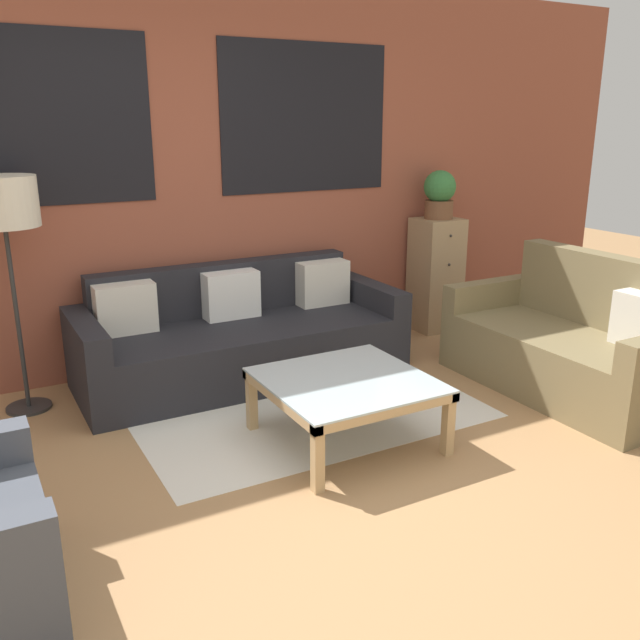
% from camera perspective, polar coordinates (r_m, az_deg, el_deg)
% --- Properties ---
extents(ground_plane, '(16.00, 16.00, 0.00)m').
position_cam_1_polar(ground_plane, '(3.37, 3.84, -15.77)').
color(ground_plane, '#AD7F51').
extents(wall_back_brick, '(8.40, 0.09, 2.80)m').
position_cam_1_polar(wall_back_brick, '(5.08, -11.15, 11.89)').
color(wall_back_brick, brown).
rests_on(wall_back_brick, ground_plane).
extents(rug, '(2.15, 1.53, 0.00)m').
position_cam_1_polar(rug, '(4.45, -1.57, -7.24)').
color(rug, silver).
rests_on(rug, ground_plane).
extents(couch_dark, '(2.30, 0.88, 0.78)m').
position_cam_1_polar(couch_dark, '(4.91, -6.73, -1.52)').
color(couch_dark, '#232328').
rests_on(couch_dark, ground_plane).
extents(settee_vintage, '(0.80, 1.64, 0.92)m').
position_cam_1_polar(settee_vintage, '(4.90, 20.41, -2.17)').
color(settee_vintage, olive).
rests_on(settee_vintage, ground_plane).
extents(coffee_table, '(0.90, 0.90, 0.39)m').
position_cam_1_polar(coffee_table, '(3.87, 2.23, -5.73)').
color(coffee_table, silver).
rests_on(coffee_table, ground_plane).
extents(floor_lamp, '(0.41, 0.41, 1.48)m').
position_cam_1_polar(floor_lamp, '(4.48, -25.16, 8.38)').
color(floor_lamp, '#2D2D2D').
rests_on(floor_lamp, ground_plane).
extents(drawer_cabinet, '(0.38, 0.36, 0.98)m').
position_cam_1_polar(drawer_cabinet, '(6.00, 9.70, 3.78)').
color(drawer_cabinet, tan).
rests_on(drawer_cabinet, ground_plane).
extents(potted_plant, '(0.27, 0.27, 0.40)m').
position_cam_1_polar(potted_plant, '(5.89, 10.03, 10.43)').
color(potted_plant, brown).
rests_on(potted_plant, drawer_cabinet).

